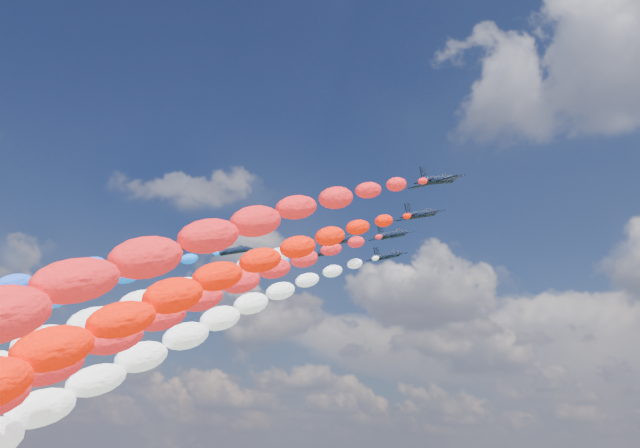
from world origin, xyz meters
The scene contains 14 objects.
jet_0 centered at (-30.93, -6.62, 105.85)m, with size 9.32×12.49×2.75m, color black, non-canonical shape.
jet_1 centered at (-22.47, 2.52, 105.85)m, with size 9.32×12.49×2.75m, color black, non-canonical shape.
jet_2 centered at (-9.17, 15.62, 105.85)m, with size 9.32×12.49×2.75m, color black, non-canonical shape.
trail_2 centered at (-9.17, -38.98, 79.65)m, with size 6.03×105.19×55.08m, color #1C53FF, non-canonical shape.
jet_3 centered at (1.13, 10.57, 105.85)m, with size 9.32×12.49×2.75m, color black, non-canonical shape.
trail_3 centered at (1.13, -44.03, 79.65)m, with size 6.03×105.19×55.08m, color white, non-canonical shape.
jet_4 centered at (1.56, 26.31, 105.85)m, with size 9.32×12.49×2.75m, color black, non-canonical shape.
trail_4 centered at (1.56, -28.29, 79.65)m, with size 6.03×105.19×55.08m, color white, non-canonical shape.
jet_5 centered at (11.09, 13.51, 105.85)m, with size 9.32×12.49×2.75m, color black, non-canonical shape.
trail_5 centered at (11.09, -41.08, 79.65)m, with size 6.03×105.19×55.08m, color red, non-canonical shape.
jet_6 centered at (22.34, 5.88, 105.85)m, with size 9.32×12.49×2.75m, color black, non-canonical shape.
trail_6 centered at (22.34, -48.71, 79.65)m, with size 6.03×105.19×55.08m, color #F31302, non-canonical shape.
jet_7 centered at (33.69, -7.59, 105.85)m, with size 9.32×12.49×2.75m, color black, non-canonical shape.
trail_7 centered at (33.69, -62.18, 79.65)m, with size 6.03×105.19×55.08m, color red, non-canonical shape.
Camera 1 is at (91.35, -112.13, 60.71)m, focal length 43.40 mm.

